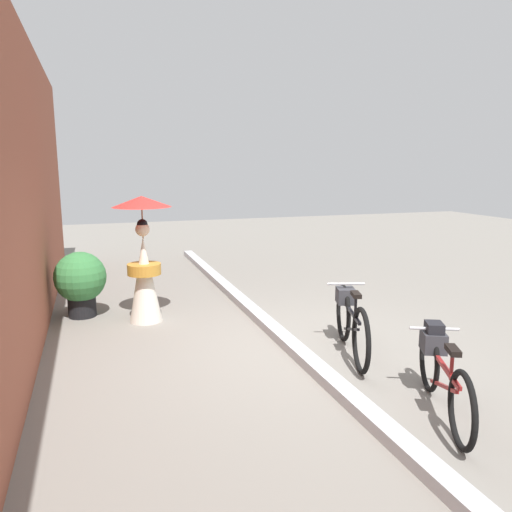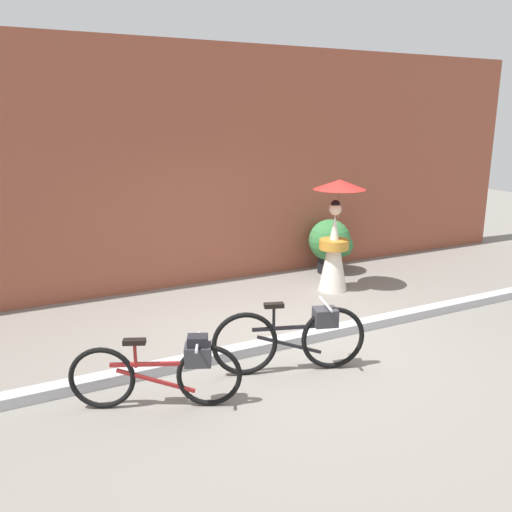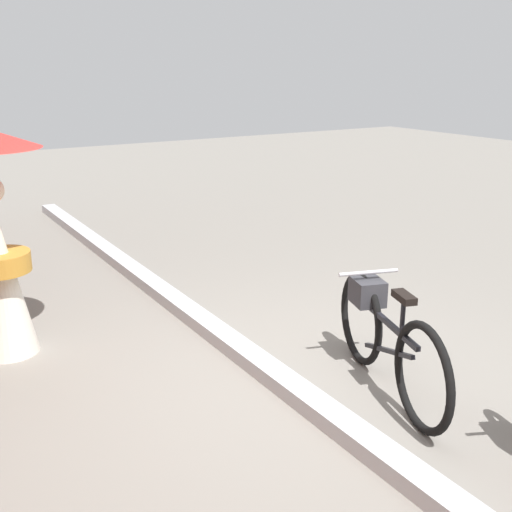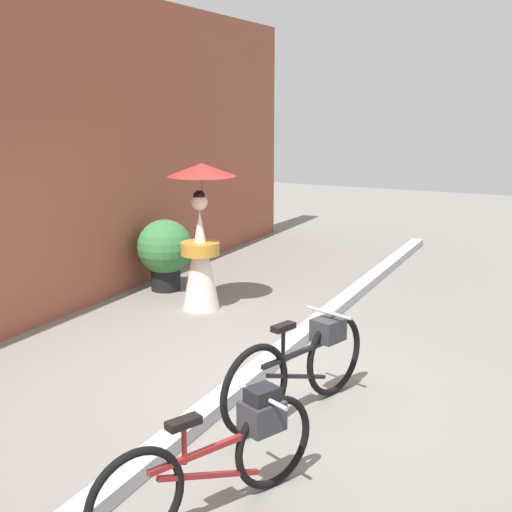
# 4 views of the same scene
# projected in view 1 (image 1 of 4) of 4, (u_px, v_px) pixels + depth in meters

# --- Properties ---
(ground_plane) EXTENTS (30.00, 30.00, 0.00)m
(ground_plane) POSITION_uv_depth(u_px,v_px,m) (292.00, 351.00, 6.14)
(ground_plane) COLOR gray
(sidewalk_curb) EXTENTS (14.00, 0.20, 0.12)m
(sidewalk_curb) POSITION_uv_depth(u_px,v_px,m) (292.00, 346.00, 6.13)
(sidewalk_curb) COLOR #B2B2B7
(sidewalk_curb) RESTS_ON ground_plane
(bicycle_near_officer) EXTENTS (1.71, 0.65, 0.84)m
(bicycle_near_officer) POSITION_uv_depth(u_px,v_px,m) (351.00, 320.00, 6.00)
(bicycle_near_officer) COLOR black
(bicycle_near_officer) RESTS_ON ground_plane
(bicycle_far_side) EXTENTS (1.59, 0.77, 0.76)m
(bicycle_far_side) POSITION_uv_depth(u_px,v_px,m) (441.00, 369.00, 4.59)
(bicycle_far_side) COLOR black
(bicycle_far_side) RESTS_ON ground_plane
(person_with_parasol) EXTENTS (0.86, 0.86, 1.86)m
(person_with_parasol) POSITION_uv_depth(u_px,v_px,m) (144.00, 258.00, 7.16)
(person_with_parasol) COLOR silver
(person_with_parasol) RESTS_ON ground_plane
(potted_plant_by_door) EXTENTS (0.79, 0.77, 1.01)m
(potted_plant_by_door) POSITION_uv_depth(u_px,v_px,m) (82.00, 280.00, 7.47)
(potted_plant_by_door) COLOR black
(potted_plant_by_door) RESTS_ON ground_plane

